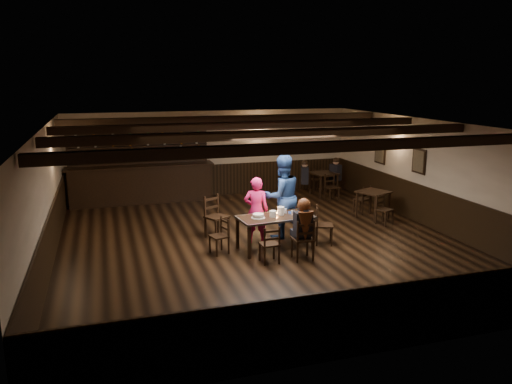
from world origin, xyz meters
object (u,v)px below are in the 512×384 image
object	(u,v)px
dining_table	(275,220)
chair_near_left	(271,242)
woman_pink	(256,210)
cake	(258,216)
bar_counter	(141,179)
man_blue	(282,197)
chair_near_right	(304,237)

from	to	relation	value
dining_table	chair_near_left	bearing A→B (deg)	-115.44
chair_near_left	woman_pink	xyz separation A→B (m)	(0.11, 1.36, 0.31)
cake	bar_counter	bearing A→B (deg)	111.41
bar_counter	chair_near_left	bearing A→B (deg)	-71.02
dining_table	cake	size ratio (longest dim) A/B	5.76
man_blue	bar_counter	bearing A→B (deg)	-63.58
bar_counter	cake	bearing A→B (deg)	-68.59
dining_table	woman_pink	size ratio (longest dim) A/B	1.11
woman_pink	man_blue	xyz separation A→B (m)	(0.70, 0.23, 0.22)
cake	bar_counter	world-z (taller)	bar_counter
chair_near_left	man_blue	size ratio (longest dim) A/B	0.40
chair_near_right	bar_counter	world-z (taller)	bar_counter
chair_near_right	bar_counter	xyz separation A→B (m)	(-2.79, 6.10, 0.21)
dining_table	woman_pink	bearing A→B (deg)	116.07
woman_pink	cake	distance (m)	0.59
chair_near_left	woman_pink	bearing A→B (deg)	85.18
dining_table	chair_near_right	bearing A→B (deg)	-68.93
bar_counter	dining_table	bearing A→B (deg)	-64.81
dining_table	chair_near_left	xyz separation A→B (m)	(-0.38, -0.81, -0.22)
chair_near_left	bar_counter	bearing A→B (deg)	108.98
man_blue	chair_near_left	bearing A→B (deg)	56.15
chair_near_left	cake	distance (m)	0.85
dining_table	chair_near_left	world-z (taller)	chair_near_left
dining_table	chair_near_right	world-z (taller)	chair_near_right
dining_table	cake	distance (m)	0.42
chair_near_left	cake	world-z (taller)	cake
dining_table	chair_near_right	distance (m)	0.93
woman_pink	man_blue	size ratio (longest dim) A/B	0.78
chair_near_left	woman_pink	size ratio (longest dim) A/B	0.51
dining_table	man_blue	world-z (taller)	man_blue
dining_table	bar_counter	distance (m)	5.80
chair_near_right	woman_pink	world-z (taller)	woman_pink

